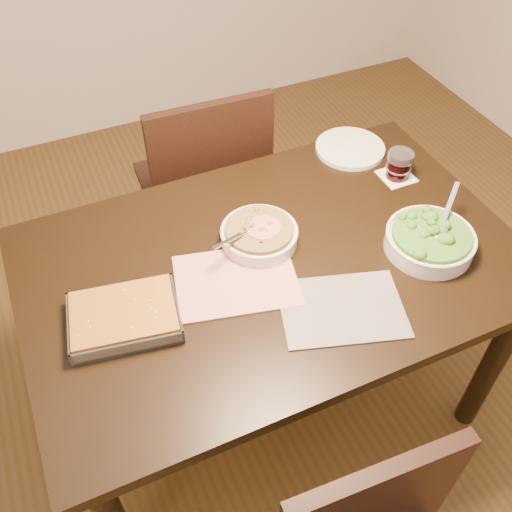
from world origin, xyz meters
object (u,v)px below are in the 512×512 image
(broccoli_bowl, at_px, (430,240))
(dinner_plate, at_px, (350,148))
(stew_bowl, at_px, (259,234))
(wine_tumbler, at_px, (399,164))
(table, at_px, (273,282))
(baking_dish, at_px, (124,317))
(chair_far, at_px, (206,184))

(broccoli_bowl, distance_m, dinner_plate, 0.50)
(stew_bowl, xyz_separation_m, wine_tumbler, (0.54, 0.09, 0.02))
(table, bearing_deg, baking_dish, -174.08)
(chair_far, bearing_deg, baking_dish, 58.62)
(stew_bowl, height_order, broccoli_bowl, broccoli_bowl)
(dinner_plate, bearing_deg, chair_far, 145.79)
(baking_dish, bearing_deg, chair_far, 65.91)
(chair_far, bearing_deg, dinner_plate, 148.09)
(broccoli_bowl, bearing_deg, wine_tumbler, 71.64)
(stew_bowl, bearing_deg, wine_tumbler, 9.73)
(table, bearing_deg, chair_far, 87.63)
(broccoli_bowl, distance_m, wine_tumbler, 0.33)
(table, distance_m, stew_bowl, 0.15)
(table, xyz_separation_m, baking_dish, (-0.44, -0.05, 0.12))
(dinner_plate, bearing_deg, baking_dish, -155.80)
(baking_dish, bearing_deg, table, 15.51)
(wine_tumbler, height_order, chair_far, chair_far)
(table, xyz_separation_m, stew_bowl, (-0.01, 0.08, 0.13))
(wine_tumbler, xyz_separation_m, chair_far, (-0.50, 0.48, -0.27))
(table, height_order, dinner_plate, dinner_plate)
(broccoli_bowl, height_order, dinner_plate, broccoli_bowl)
(stew_bowl, relative_size, dinner_plate, 1.00)
(table, xyz_separation_m, wine_tumbler, (0.53, 0.17, 0.15))
(stew_bowl, height_order, wine_tumbler, wine_tumbler)
(baking_dish, xyz_separation_m, wine_tumbler, (0.97, 0.22, 0.03))
(wine_tumbler, bearing_deg, chair_far, 135.98)
(wine_tumbler, bearing_deg, broccoli_bowl, -108.36)
(wine_tumbler, bearing_deg, table, -161.92)
(table, distance_m, baking_dish, 0.46)
(broccoli_bowl, xyz_separation_m, baking_dish, (-0.86, 0.10, -0.01))
(chair_far, bearing_deg, broccoli_bowl, 118.73)
(table, bearing_deg, wine_tumbler, 18.08)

